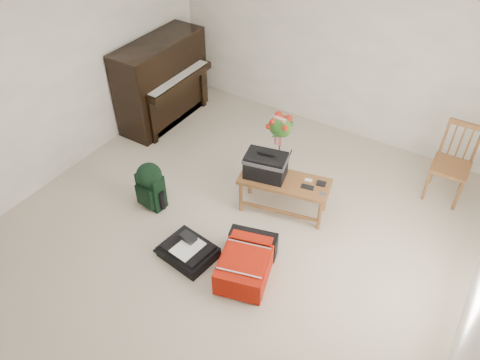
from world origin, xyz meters
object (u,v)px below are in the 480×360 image
Objects in this scene: piano at (163,83)px; bench at (273,169)px; red_suitcase at (249,260)px; green_backpack at (150,184)px; dining_chair at (452,164)px; black_duffel at (188,251)px; flower_stand at (278,157)px.

piano is 2.49m from bench.
green_backpack is at bearing 155.48° from red_suitcase.
red_suitcase is (2.63, -1.86, -0.43)m from piano.
dining_chair reaches higher than green_backpack.
piano reaches higher than bench.
bench is 1.84× the size of black_duffel.
piano is 1.30× the size of flower_stand.
piano is 4.09m from dining_chair.
piano reaches higher than black_duffel.
bench is at bearing 90.56° from red_suitcase.
black_duffel is (-0.36, -1.20, -0.49)m from bench.
flower_stand reaches higher than green_backpack.
black_duffel is at bearing -131.29° from dining_chair.
green_backpack is at bearing -160.50° from bench.
dining_chair is at bearing 40.21° from green_backpack.
red_suitcase is 1.38× the size of green_backpack.
bench is 2.18m from dining_chair.
piano is 1.52× the size of dining_chair.
green_backpack is at bearing -55.57° from piano.
flower_stand is (-1.79, -1.10, 0.08)m from dining_chair.
red_suitcase is at bearing -86.56° from bench.
piano is at bearing 129.08° from green_backpack.
black_duffel is (-0.66, -0.19, -0.08)m from red_suitcase.
piano is at bearing 171.57° from flower_stand.
green_backpack reaches higher than black_duffel.
bench is (2.34, -0.85, -0.03)m from piano.
dining_chair is 2.10m from flower_stand.
piano is at bearing 128.99° from red_suitcase.
green_backpack reaches higher than red_suitcase.
green_backpack is at bearing -132.34° from flower_stand.
piano is 2.36m from flower_stand.
red_suitcase is 1.55m from green_backpack.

